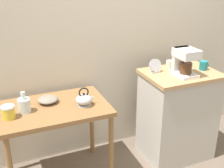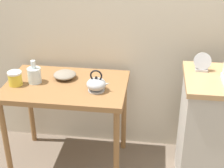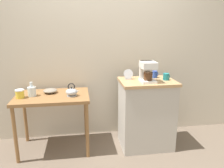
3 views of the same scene
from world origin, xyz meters
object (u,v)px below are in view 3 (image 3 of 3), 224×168
object	(u,v)px
glass_carafe_vase	(32,91)
coffee_maker	(148,71)
teakettle	(72,92)
mug_dark_teal	(166,77)
mug_blue	(155,74)
mug_small_cream	(142,75)
table_clock	(128,75)
bowl_stoneware	(50,91)
canister_enamel	(20,94)

from	to	relation	value
glass_carafe_vase	coffee_maker	xyz separation A→B (m)	(1.45, -0.16, 0.25)
teakettle	mug_dark_teal	bearing A→B (deg)	-1.59
mug_blue	coffee_maker	bearing A→B (deg)	-129.54
teakettle	mug_dark_teal	xyz separation A→B (m)	(1.22, -0.03, 0.16)
mug_dark_teal	glass_carafe_vase	bearing A→B (deg)	176.39
mug_small_cream	table_clock	distance (m)	0.21
mug_dark_teal	mug_blue	bearing A→B (deg)	124.44
bowl_stoneware	mug_blue	bearing A→B (deg)	-2.21
mug_dark_teal	mug_small_cream	world-z (taller)	mug_dark_teal
teakettle	mug_blue	xyz separation A→B (m)	(1.12, 0.12, 0.17)
glass_carafe_vase	mug_blue	world-z (taller)	mug_blue
mug_blue	table_clock	xyz separation A→B (m)	(-0.38, -0.04, 0.01)
mug_dark_teal	canister_enamel	bearing A→B (deg)	178.52
coffee_maker	bowl_stoneware	bearing A→B (deg)	168.31
bowl_stoneware	teakettle	bearing A→B (deg)	-31.19
bowl_stoneware	canister_enamel	distance (m)	0.38
glass_carafe_vase	mug_dark_teal	distance (m)	1.73
glass_carafe_vase	mug_dark_teal	size ratio (longest dim) A/B	2.03
canister_enamel	mug_blue	size ratio (longest dim) A/B	1.15
bowl_stoneware	mug_blue	distance (m)	1.42
canister_enamel	mug_blue	world-z (taller)	mug_blue
coffee_maker	mug_dark_teal	size ratio (longest dim) A/B	2.91
coffee_maker	canister_enamel	bearing A→B (deg)	176.48
canister_enamel	mug_dark_teal	world-z (taller)	mug_dark_teal
mug_blue	mug_small_cream	world-z (taller)	mug_blue
table_clock	teakettle	bearing A→B (deg)	-173.64
mug_blue	glass_carafe_vase	bearing A→B (deg)	-178.45
mug_dark_teal	table_clock	xyz separation A→B (m)	(-0.48, 0.12, 0.01)
mug_small_cream	teakettle	bearing A→B (deg)	-171.49
teakettle	canister_enamel	distance (m)	0.63
teakettle	mug_small_cream	size ratio (longest dim) A/B	2.23
canister_enamel	mug_small_cream	world-z (taller)	mug_small_cream
mug_small_cream	table_clock	size ratio (longest dim) A/B	0.59
bowl_stoneware	mug_small_cream	size ratio (longest dim) A/B	2.25
bowl_stoneware	table_clock	distance (m)	1.05
glass_carafe_vase	mug_blue	size ratio (longest dim) A/B	1.94
mug_dark_teal	mug_small_cream	size ratio (longest dim) A/B	1.13
mug_small_cream	table_clock	bearing A→B (deg)	-163.92
mug_blue	table_clock	bearing A→B (deg)	-174.58
bowl_stoneware	canister_enamel	bearing A→B (deg)	-155.21
canister_enamel	table_clock	distance (m)	1.38
teakettle	canister_enamel	size ratio (longest dim) A/B	1.64
bowl_stoneware	coffee_maker	xyz separation A→B (m)	(1.24, -0.26, 0.28)
bowl_stoneware	mug_dark_teal	size ratio (longest dim) A/B	1.99
coffee_maker	table_clock	world-z (taller)	coffee_maker
bowl_stoneware	glass_carafe_vase	size ratio (longest dim) A/B	0.98
teakettle	mug_small_cream	xyz separation A→B (m)	(0.95, 0.14, 0.16)
teakettle	coffee_maker	world-z (taller)	coffee_maker
mug_small_cream	table_clock	xyz separation A→B (m)	(-0.21, -0.06, 0.02)
bowl_stoneware	coffee_maker	distance (m)	1.29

